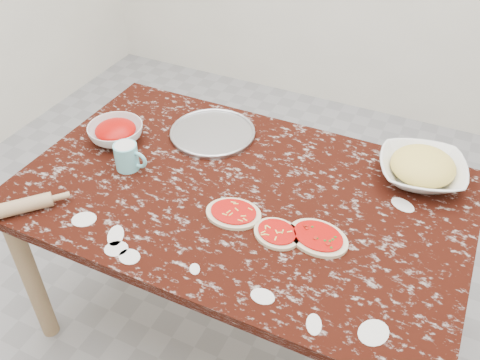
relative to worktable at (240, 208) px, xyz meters
name	(u,v)px	position (x,y,z in m)	size (l,w,h in m)	color
ground	(240,317)	(0.00, 0.00, -0.67)	(4.00, 4.00, 0.00)	gray
worktable	(240,208)	(0.00, 0.00, 0.00)	(1.60, 1.00, 0.75)	black
pizza_tray	(213,133)	(-0.26, 0.27, 0.09)	(0.34, 0.34, 0.01)	#B2B2B7
sauce_bowl	(116,133)	(-0.59, 0.07, 0.12)	(0.22, 0.22, 0.07)	white
cheese_bowl	(422,171)	(0.57, 0.35, 0.12)	(0.31, 0.31, 0.08)	white
flour_mug	(127,156)	(-0.44, -0.06, 0.14)	(0.13, 0.09, 0.10)	#77D0DA
pizza_left	(234,213)	(0.03, -0.12, 0.09)	(0.21, 0.17, 0.02)	beige
pizza_mid	(277,233)	(0.20, -0.15, 0.09)	(0.19, 0.17, 0.02)	beige
pizza_right	(318,237)	(0.33, -0.11, 0.09)	(0.23, 0.19, 0.02)	beige
rolling_pin	(13,208)	(-0.64, -0.44, 0.11)	(0.05, 0.05, 0.26)	tan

